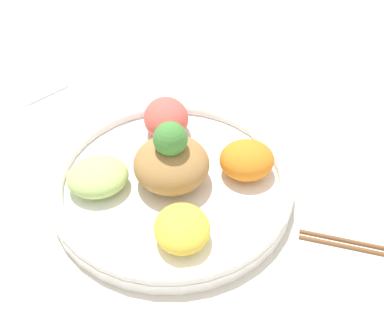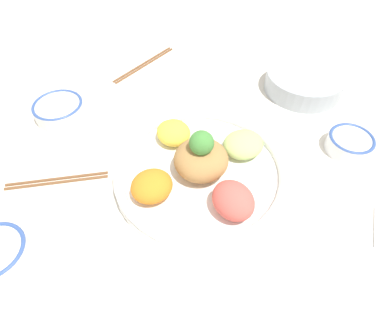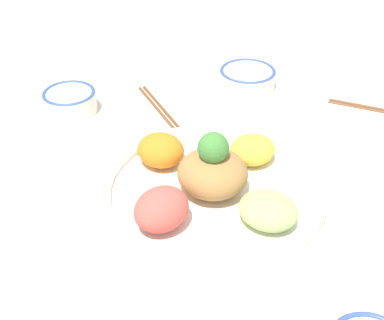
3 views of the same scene
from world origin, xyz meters
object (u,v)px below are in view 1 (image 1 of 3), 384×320
Objects in this scene: salad_platter at (174,175)px; chopsticks_pair_far at (379,249)px; serving_spoon_extra at (62,86)px; serving_spoon_main at (294,78)px.

salad_platter is 2.01× the size of chopsticks_pair_far.
chopsticks_pair_far is (0.14, -0.26, -0.02)m from salad_platter.
serving_spoon_extra is (-0.01, 0.34, -0.02)m from salad_platter.
serving_spoon_extra is (-0.37, 0.26, -0.00)m from serving_spoon_main.
chopsticks_pair_far is 0.62m from serving_spoon_extra.
chopsticks_pair_far is at bearing -154.62° from serving_spoon_main.
serving_spoon_extra is (-0.15, 0.60, -0.00)m from chopsticks_pair_far.
serving_spoon_main is at bearing 13.12° from salad_platter.
serving_spoon_main is (0.22, 0.34, -0.00)m from chopsticks_pair_far.
salad_platter is at bearing 85.67° from serving_spoon_extra.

